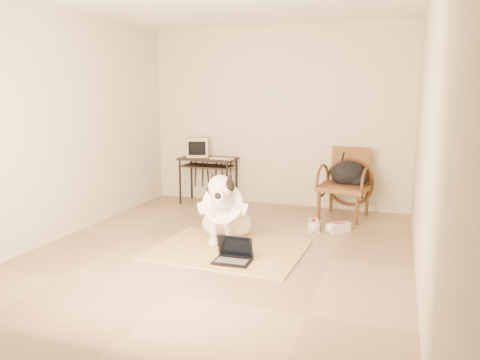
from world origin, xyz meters
The scene contains 16 objects.
floor centered at (0.00, 0.00, 0.00)m, with size 4.50×4.50×0.00m, color #8E7457.
wall_back centered at (0.00, 2.25, 1.35)m, with size 4.50×4.50×0.00m, color beige.
wall_front centered at (0.00, -2.25, 1.35)m, with size 4.50×4.50×0.00m, color beige.
wall_left centered at (-2.00, 0.00, 1.35)m, with size 4.50×4.50×0.00m, color beige.
wall_right centered at (2.00, 0.00, 1.35)m, with size 4.50×4.50×0.00m, color beige.
rug centered at (0.06, -0.08, 0.01)m, with size 1.66×1.30×0.02m.
dog centered at (-0.10, 0.24, 0.36)m, with size 0.64×1.19×0.91m.
laptop centered at (0.24, -0.42, 0.08)m, with size 0.38×0.28×0.26m.
computer_desk centered at (-1.03, 1.97, 0.62)m, with size 0.88×0.50×0.72m.
crt_monitor centered at (-1.22, 2.04, 0.87)m, with size 0.42×0.41×0.30m.
desk_keyboard centered at (-0.76, 1.88, 0.73)m, with size 0.36×0.13×0.02m, color tan.
pc_tower centered at (-0.85, 1.96, 0.18)m, with size 0.17×0.39×0.36m.
rattan_chair centered at (1.10, 1.82, 0.48)m, with size 0.73×0.71×0.96m.
backpack centered at (1.16, 1.76, 0.61)m, with size 0.51×0.40×0.36m.
sneaker_left centered at (0.81, 1.05, 0.05)m, with size 0.20×0.35×0.12m.
sneaker_right centered at (1.12, 1.06, 0.05)m, with size 0.30×0.30×0.11m.
Camera 1 is at (1.78, -4.70, 1.71)m, focal length 35.00 mm.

